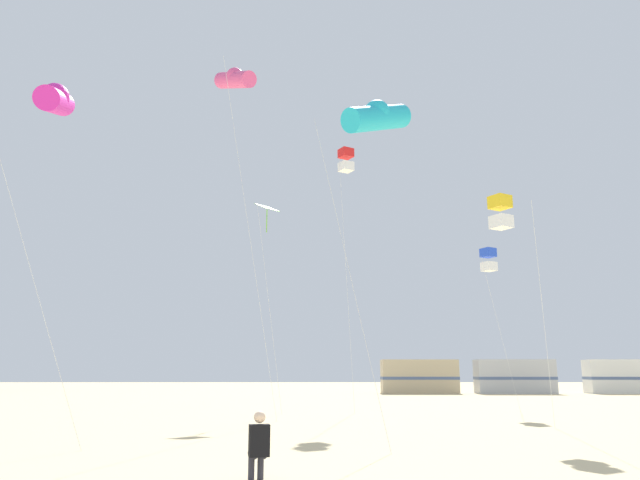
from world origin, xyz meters
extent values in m
cube|color=black|center=(-0.80, 4.34, 0.68)|extent=(0.38, 0.29, 0.52)
sphere|color=beige|center=(-0.80, 4.34, 1.06)|extent=(0.20, 0.20, 0.20)
cylinder|color=#2D2D38|center=(-0.76, 4.53, 0.44)|extent=(0.21, 0.38, 0.13)
cylinder|color=#2D2D38|center=(-0.80, 4.69, 0.21)|extent=(0.11, 0.11, 0.42)
cylinder|color=#2D2D38|center=(-0.92, 4.49, 0.44)|extent=(0.21, 0.38, 0.13)
cylinder|color=#2D2D38|center=(-0.95, 4.65, 0.21)|extent=(0.11, 0.11, 0.42)
cylinder|color=silver|center=(0.99, 8.90, 4.43)|extent=(1.77, 1.84, 8.87)
cylinder|color=#1EB2D1|center=(1.90, 9.78, 8.87)|extent=(2.28, 2.23, 1.48)
sphere|color=#1EB2D1|center=(1.90, 9.78, 9.02)|extent=(0.76, 0.76, 0.76)
cylinder|color=silver|center=(8.90, 22.53, 3.62)|extent=(1.52, 0.29, 7.25)
cube|color=blue|center=(8.77, 23.28, 7.60)|extent=(0.82, 0.82, 0.44)
cube|color=white|center=(8.77, 23.28, 6.90)|extent=(0.82, 0.82, 0.44)
cylinder|color=silver|center=(-2.37, 16.30, 6.95)|extent=(2.20, 1.82, 13.90)
cylinder|color=#E54C8C|center=(-3.27, 17.40, 13.90)|extent=(2.13, 2.37, 1.48)
sphere|color=#E54C8C|center=(-3.27, 17.40, 14.05)|extent=(0.76, 0.76, 0.76)
cylinder|color=silver|center=(-6.92, 8.22, 4.68)|extent=(3.21, 0.77, 9.36)
cylinder|color=#D826A5|center=(-7.30, 9.82, 9.36)|extent=(1.25, 2.59, 1.48)
sphere|color=#D826A5|center=(-7.30, 9.82, 9.51)|extent=(0.76, 0.76, 0.76)
cylinder|color=silver|center=(-1.90, 20.69, 4.68)|extent=(1.24, 0.47, 9.36)
cube|color=#72D12D|center=(-2.12, 21.30, 9.36)|extent=(1.22, 1.22, 0.40)
cylinder|color=#72D12D|center=(-2.12, 21.30, 8.71)|extent=(0.04, 0.04, 1.10)
cylinder|color=silver|center=(7.50, 13.21, 3.57)|extent=(0.98, 2.05, 7.15)
cube|color=yellow|center=(6.49, 13.69, 7.50)|extent=(0.82, 0.82, 0.44)
cube|color=white|center=(6.49, 13.69, 6.80)|extent=(0.82, 0.82, 0.44)
cylinder|color=silver|center=(1.62, 21.73, 6.00)|extent=(0.62, 0.09, 11.99)
cube|color=red|center=(1.66, 22.03, 12.34)|extent=(0.82, 0.82, 0.44)
cube|color=white|center=(1.66, 22.03, 11.64)|extent=(0.82, 0.82, 0.44)
cube|color=#C6B28C|center=(9.06, 46.70, 1.40)|extent=(6.42, 2.34, 2.80)
cube|color=#4C608C|center=(9.06, 46.70, 1.26)|extent=(6.46, 2.38, 0.24)
cube|color=#B7BABF|center=(16.96, 45.97, 1.40)|extent=(6.46, 2.48, 2.80)
cube|color=#4C608C|center=(16.96, 45.97, 1.26)|extent=(6.50, 2.52, 0.24)
cube|color=white|center=(26.45, 46.10, 1.40)|extent=(6.56, 2.78, 2.80)
cube|color=#4C608C|center=(26.45, 46.10, 1.26)|extent=(6.60, 2.83, 0.24)
camera|label=1|loc=(0.13, -6.41, 1.82)|focal=34.22mm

